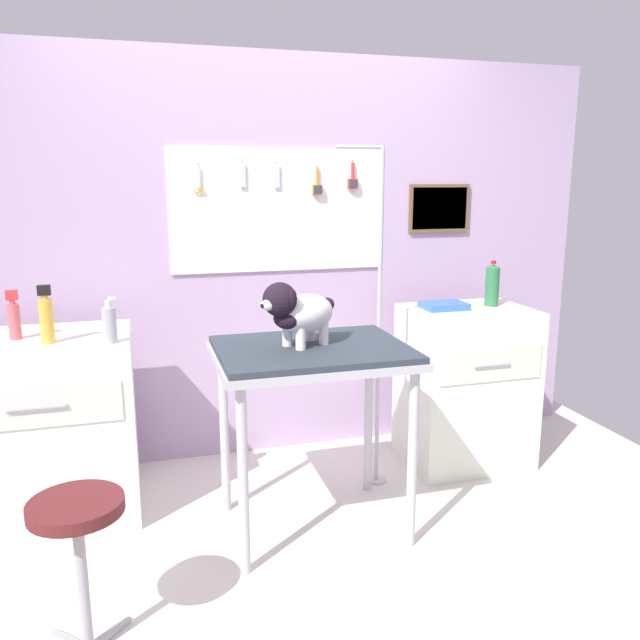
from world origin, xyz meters
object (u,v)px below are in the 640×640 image
at_px(counter_left, 49,427).
at_px(stool, 78,532).
at_px(grooming_arm, 377,333).
at_px(grooming_table, 313,367).
at_px(cabinet_right, 465,386).
at_px(dog, 298,311).
at_px(soda_bottle, 492,285).
at_px(shampoo_bottle, 110,324).

relative_size(counter_left, stool, 1.55).
relative_size(grooming_arm, counter_left, 1.97).
distance_m(grooming_table, cabinet_right, 1.19).
relative_size(grooming_table, dog, 2.21).
bearing_deg(dog, counter_left, 157.40).
height_order(grooming_arm, soda_bottle, grooming_arm).
xyz_separation_m(grooming_arm, soda_bottle, (0.75, 0.15, 0.19)).
xyz_separation_m(grooming_arm, stool, (-1.42, -0.95, -0.37)).
bearing_deg(stool, grooming_arm, 33.63).
relative_size(grooming_arm, stool, 3.06).
distance_m(cabinet_right, soda_bottle, 0.60).
bearing_deg(cabinet_right, stool, -152.22).
distance_m(grooming_arm, shampoo_bottle, 1.33).
bearing_deg(grooming_table, cabinet_right, 24.34).
distance_m(shampoo_bottle, soda_bottle, 2.08).
bearing_deg(grooming_arm, stool, -146.37).
relative_size(dog, stool, 0.69).
distance_m(grooming_arm, stool, 1.75).
bearing_deg(shampoo_bottle, dog, -16.91).
xyz_separation_m(dog, stool, (-0.91, -0.60, -0.58)).
xyz_separation_m(counter_left, cabinet_right, (2.22, -0.00, 0.00)).
bearing_deg(cabinet_right, dog, -157.32).
distance_m(dog, stool, 1.24).
height_order(grooming_table, grooming_arm, grooming_arm).
bearing_deg(grooming_table, shampoo_bottle, 163.93).
bearing_deg(counter_left, soda_bottle, 0.86).
bearing_deg(stool, soda_bottle, 26.83).
relative_size(grooming_table, shampoo_bottle, 4.27).
relative_size(grooming_arm, soda_bottle, 6.88).
relative_size(counter_left, soda_bottle, 3.49).
xyz_separation_m(grooming_table, grooming_arm, (0.45, 0.35, 0.05)).
bearing_deg(soda_bottle, grooming_arm, -168.47).
height_order(grooming_table, shampoo_bottle, shampoo_bottle).
relative_size(grooming_table, soda_bottle, 3.43).
height_order(grooming_table, stool, grooming_table).
height_order(grooming_table, counter_left, counter_left).
distance_m(grooming_table, stool, 1.19).
distance_m(cabinet_right, shampoo_bottle, 1.99).
bearing_deg(grooming_table, soda_bottle, 22.98).
bearing_deg(shampoo_bottle, grooming_arm, 4.55).
distance_m(grooming_arm, cabinet_right, 0.71).
bearing_deg(soda_bottle, cabinet_right, -166.46).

